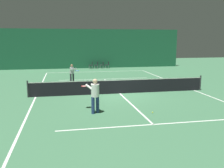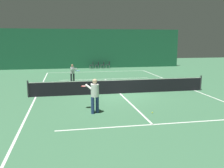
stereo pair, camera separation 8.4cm
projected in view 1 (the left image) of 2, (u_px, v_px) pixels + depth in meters
The scene contains 16 objects.
ground_plane at pixel (120, 93), 16.90m from camera, with size 60.00×60.00×0.00m, color #3D704C.
backdrop_curtain at pixel (92, 49), 31.69m from camera, with size 23.00×0.12×4.92m.
court_line_baseline_far at pixel (96, 72), 28.39m from camera, with size 11.00×0.10×0.00m.
court_line_service_far at pixel (104, 79), 23.08m from camera, with size 8.25×0.10×0.00m.
court_line_service_near at pixel (153, 124), 10.72m from camera, with size 8.25×0.10×0.00m.
court_line_sideline_left at pixel (36, 97), 15.85m from camera, with size 0.10×23.80×0.00m.
court_line_sideline_right at pixel (194, 90), 17.95m from camera, with size 0.10×23.80×0.00m.
court_line_centre at pixel (120, 93), 16.90m from camera, with size 0.10×12.80×0.00m.
tennis_net at pixel (120, 86), 16.81m from camera, with size 12.00×0.10×1.07m.
player_near at pixel (95, 93), 12.22m from camera, with size 0.93×1.40×1.73m.
player_far at pixel (72, 72), 21.15m from camera, with size 0.88×1.31×1.54m.
courtside_chair_0 at pixel (91, 65), 31.47m from camera, with size 0.44×0.44×0.84m.
courtside_chair_1 at pixel (97, 65), 31.60m from camera, with size 0.44×0.44×0.84m.
courtside_chair_2 at pixel (102, 64), 31.73m from camera, with size 0.44×0.44×0.84m.
courtside_chair_3 at pixel (108, 64), 31.87m from camera, with size 0.44×0.44×0.84m.
tennis_ball at pixel (153, 112), 12.38m from camera, with size 0.07×0.07×0.07m.
Camera 1 is at (-3.73, -16.11, 3.60)m, focal length 40.00 mm.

